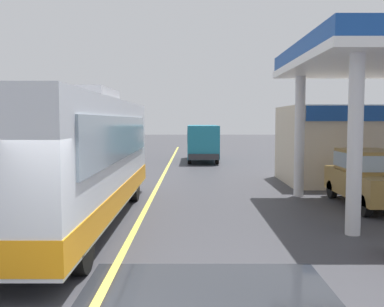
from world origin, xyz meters
name	(u,v)px	position (x,y,z in m)	size (l,w,h in m)	color
ground	(166,168)	(0.00, 20.00, 0.00)	(120.00, 120.00, 0.00)	#38383D
lane_divider_stripe	(160,179)	(0.00, 15.00, 0.00)	(0.16, 50.00, 0.01)	#D8CC4C
coach_bus_main	(75,160)	(-1.66, 6.15, 1.72)	(2.60, 11.04, 3.69)	silver
gas_station_roadside	(382,124)	(9.07, 11.86, 2.63)	(9.10, 11.95, 5.10)	#194799
car_at_pump	(368,175)	(7.21, 8.54, 1.01)	(1.70, 4.20, 1.82)	olive
minibus_opposing_lane	(201,140)	(2.18, 24.25, 1.47)	(2.04, 6.13, 2.44)	teal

